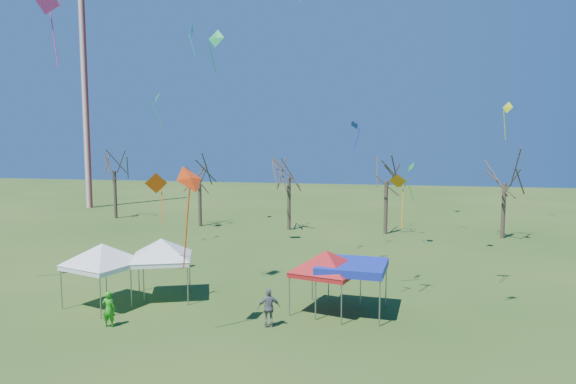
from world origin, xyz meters
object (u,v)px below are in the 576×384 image
at_px(tree_2, 289,159).
at_px(tent_blue, 353,267).
at_px(radio_mast, 85,99).
at_px(tree_1, 199,163).
at_px(tree_3, 387,162).
at_px(tree_4, 505,163).
at_px(person_green, 109,309).
at_px(tent_white_mid, 161,243).
at_px(person_grey, 269,308).
at_px(tent_red, 326,255).
at_px(tree_0, 114,154).
at_px(tent_white_west, 102,248).

relative_size(tree_2, tent_blue, 2.50).
distance_m(tree_2, tent_blue, 22.25).
xyz_separation_m(radio_mast, tree_1, (17.23, -9.35, -6.71)).
height_order(tree_3, tree_4, tree_3).
distance_m(tree_3, person_green, 27.26).
distance_m(tent_white_mid, tent_blue, 9.64).
xyz_separation_m(tree_1, person_green, (5.37, -24.78, -5.01)).
bearing_deg(person_grey, tent_blue, -164.81).
xyz_separation_m(tent_red, person_grey, (-2.15, -2.39, -1.88)).
bearing_deg(tent_white_mid, tree_0, 124.37).
relative_size(tree_2, tent_red, 2.22).
distance_m(tree_3, person_grey, 23.91).
relative_size(radio_mast, tree_0, 2.96).
bearing_deg(tent_white_mid, tent_red, -3.07).
distance_m(tree_1, tent_white_west, 22.79).
bearing_deg(tree_1, tree_2, -1.85).
bearing_deg(tree_0, person_grey, -49.70).
height_order(tent_red, tent_blue, tent_red).
bearing_deg(tree_3, tree_4, -0.26).
height_order(tree_4, tent_red, tree_4).
height_order(tree_2, tree_4, tree_2).
relative_size(tree_2, tree_4, 1.04).
bearing_deg(radio_mast, tent_white_west, -56.61).
bearing_deg(tree_4, tree_0, 174.66).
bearing_deg(radio_mast, tent_red, -43.98).
bearing_deg(person_green, tent_blue, -166.67).
bearing_deg(tree_3, tree_2, 177.73).
bearing_deg(radio_mast, tree_4, -12.99).
bearing_deg(person_green, tree_1, -85.15).
xyz_separation_m(tent_white_west, tent_blue, (11.87, 1.35, -0.67)).
bearing_deg(tree_2, tree_0, 170.76).
height_order(radio_mast, tent_white_mid, radio_mast).
xyz_separation_m(radio_mast, tree_3, (34.03, -9.96, -6.42)).
height_order(tree_1, tree_2, tree_2).
height_order(radio_mast, tree_1, radio_mast).
relative_size(tree_0, tent_red, 2.29).
height_order(tent_white_mid, tent_blue, tent_white_mid).
height_order(radio_mast, tent_white_west, radio_mast).
distance_m(radio_mast, tree_0, 11.45).
bearing_deg(tree_2, tree_1, 178.15).
bearing_deg(tent_red, tree_1, 124.14).
bearing_deg(tree_2, tent_white_west, -102.21).
height_order(tree_4, person_green, tree_4).
distance_m(tree_2, tent_white_mid, 20.78).
bearing_deg(person_grey, tree_0, -71.20).
distance_m(radio_mast, tent_red, 44.88).
xyz_separation_m(tree_2, person_green, (-3.03, -24.51, -5.51)).
xyz_separation_m(radio_mast, tent_blue, (32.73, -30.30, -10.31)).
distance_m(tree_1, tree_3, 16.81).
bearing_deg(person_grey, tree_4, -143.02).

